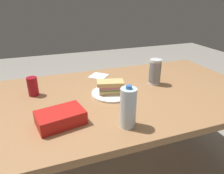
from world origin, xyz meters
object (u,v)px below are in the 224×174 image
Objects in this scene: soda_can_red at (33,86)px; plastic_cup_stack at (155,72)px; sandwich at (111,87)px; water_bottle_tall at (128,108)px; chip_bag at (61,118)px; paper_plate at (112,93)px; dining_table at (119,103)px.

plastic_cup_stack is at bearing 173.32° from soda_can_red.
water_bottle_tall is (0.04, 0.37, 0.05)m from sandwich.
sandwich is 0.37m from water_bottle_tall.
chip_bag is at bearing 22.68° from plastic_cup_stack.
chip_bag is at bearing 33.70° from sandwich.
water_bottle_tall is at bearing 129.80° from soda_can_red.
water_bottle_tall is at bearing -34.19° from chip_bag.
paper_plate is 1.23× the size of water_bottle_tall.
water_bottle_tall reaches higher than plastic_cup_stack.
water_bottle_tall is at bearing 46.95° from plastic_cup_stack.
water_bottle_tall is at bearing 75.30° from dining_table.
plastic_cup_stack is (-0.35, -0.06, 0.04)m from sandwich.
chip_bag is at bearing 29.53° from dining_table.
chip_bag is (0.35, 0.24, -0.02)m from sandwich.
plastic_cup_stack reaches higher than paper_plate.
dining_table is at bearing 18.13° from chip_bag.
dining_table is 0.41m from water_bottle_tall.
water_bottle_tall reaches higher than chip_bag.
soda_can_red is at bearing -6.68° from plastic_cup_stack.
sandwich reaches higher than paper_plate.
soda_can_red is at bearing -50.20° from water_bottle_tall.
sandwich is at bearing 161.89° from soda_can_red.
chip_bag is 1.06× the size of water_bottle_tall.
sandwich is 1.64× the size of soda_can_red.
dining_table is 0.35m from plastic_cup_stack.
water_bottle_tall is at bearing 83.08° from sandwich.
soda_can_red is 0.84m from plastic_cup_stack.
dining_table is 0.09m from paper_plate.
sandwich is (0.00, 0.00, 0.05)m from paper_plate.
water_bottle_tall reaches higher than sandwich.
chip_bag reaches higher than dining_table.
dining_table is 0.14m from sandwich.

